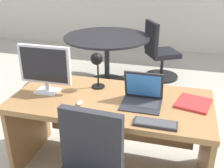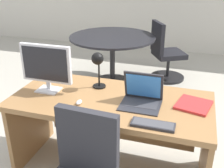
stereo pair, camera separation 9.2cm
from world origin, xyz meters
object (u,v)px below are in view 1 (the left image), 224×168
object	(u,v)px
desk_lamp	(97,63)
meeting_table	(107,48)
monitor	(45,66)
laptop	(143,93)
book	(193,103)
keyboard	(155,124)
mouse	(80,103)
meeting_chair_near	(159,56)
desk	(112,116)

from	to	relation	value
desk_lamp	meeting_table	distance (m)	1.85
monitor	laptop	world-z (taller)	monitor
laptop	desk_lamp	xyz separation A→B (m)	(-0.44, 0.16, 0.17)
book	desk_lamp	bearing A→B (deg)	173.71
keyboard	desk_lamp	size ratio (longest dim) A/B	0.91
laptop	mouse	xyz separation A→B (m)	(-0.49, -0.18, -0.06)
laptop	book	xyz separation A→B (m)	(0.41, 0.07, -0.07)
keyboard	meeting_table	world-z (taller)	meeting_table
monitor	keyboard	xyz separation A→B (m)	(1.00, -0.30, -0.23)
monitor	desk_lamp	size ratio (longest dim) A/B	1.38
laptop	meeting_table	world-z (taller)	laptop
desk_lamp	meeting_chair_near	size ratio (longest dim) A/B	0.36
desk	meeting_table	xyz separation A→B (m)	(-0.59, 1.89, 0.04)
desk	book	xyz separation A→B (m)	(0.68, 0.04, 0.21)
keyboard	book	world-z (taller)	keyboard
desk	meeting_chair_near	world-z (taller)	meeting_chair_near
monitor	laptop	size ratio (longest dim) A/B	1.47
mouse	laptop	bearing A→B (deg)	20.12
desk_lamp	meeting_chair_near	bearing A→B (deg)	80.78
meeting_table	mouse	bearing A→B (deg)	-80.03
meeting_chair_near	keyboard	bearing A→B (deg)	-85.04
monitor	desk_lamp	world-z (taller)	monitor
mouse	meeting_table	bearing A→B (deg)	99.97
mouse	meeting_table	distance (m)	2.14
book	meeting_chair_near	distance (m)	2.37
desk	book	distance (m)	0.71
desk_lamp	monitor	bearing A→B (deg)	-155.60
laptop	meeting_chair_near	bearing A→B (deg)	92.06
desk	desk_lamp	size ratio (longest dim) A/B	4.95
book	meeting_table	distance (m)	2.25
keyboard	meeting_table	distance (m)	2.46
meeting_chair_near	meeting_table	bearing A→B (deg)	-150.42
desk_lamp	meeting_table	size ratio (longest dim) A/B	0.26
book	keyboard	bearing A→B (deg)	-124.00
desk	monitor	xyz separation A→B (m)	(-0.58, -0.06, 0.44)
laptop	meeting_table	distance (m)	2.12
laptop	keyboard	distance (m)	0.36
meeting_table	monitor	bearing A→B (deg)	-89.94
meeting_table	laptop	bearing A→B (deg)	-66.03
mouse	book	distance (m)	0.93
desk_lamp	book	size ratio (longest dim) A/B	1.06
meeting_table	keyboard	bearing A→B (deg)	-65.93
laptop	meeting_table	bearing A→B (deg)	113.97
mouse	book	size ratio (longest dim) A/B	0.23
mouse	meeting_chair_near	xyz separation A→B (m)	(0.40, 2.54, -0.37)
desk_lamp	laptop	bearing A→B (deg)	-20.28
desk	laptop	size ratio (longest dim) A/B	5.28
desk	laptop	xyz separation A→B (m)	(0.27, -0.03, 0.27)
desk	keyboard	xyz separation A→B (m)	(0.42, -0.35, 0.21)
keyboard	desk_lamp	world-z (taller)	desk_lamp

